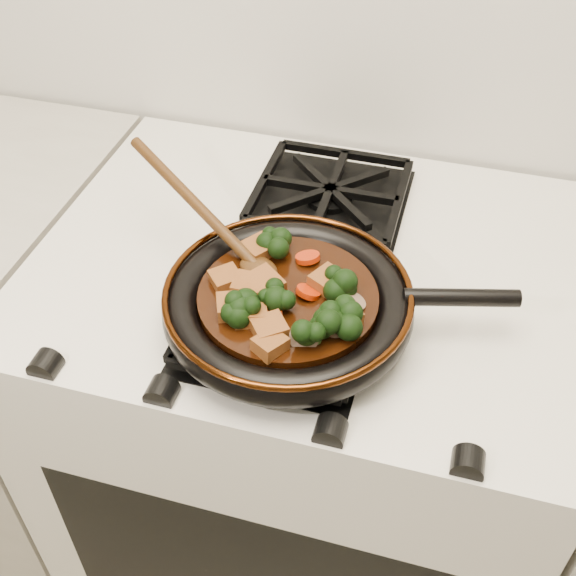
# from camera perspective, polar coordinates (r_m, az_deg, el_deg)

# --- Properties ---
(stove) EXTENTS (0.76, 0.60, 0.90)m
(stove) POSITION_cam_1_polar(r_m,az_deg,el_deg) (1.35, 1.14, -12.26)
(stove) COLOR silver
(stove) RESTS_ON ground
(burner_grate_front) EXTENTS (0.23, 0.23, 0.03)m
(burner_grate_front) POSITION_cam_1_polar(r_m,az_deg,el_deg) (0.91, -0.75, -2.63)
(burner_grate_front) COLOR black
(burner_grate_front) RESTS_ON stove
(burner_grate_back) EXTENTS (0.23, 0.23, 0.03)m
(burner_grate_back) POSITION_cam_1_polar(r_m,az_deg,el_deg) (1.11, 3.34, 7.38)
(burner_grate_back) COLOR black
(burner_grate_back) RESTS_ON stove
(skillet) EXTENTS (0.43, 0.31, 0.05)m
(skillet) POSITION_cam_1_polar(r_m,az_deg,el_deg) (0.89, 0.16, -1.23)
(skillet) COLOR black
(skillet) RESTS_ON burner_grate_front
(braising_sauce) EXTENTS (0.22, 0.22, 0.02)m
(braising_sauce) POSITION_cam_1_polar(r_m,az_deg,el_deg) (0.88, 0.00, -0.99)
(braising_sauce) COLOR black
(braising_sauce) RESTS_ON skillet
(tofu_cube_0) EXTENTS (0.05, 0.05, 0.02)m
(tofu_cube_0) POSITION_cam_1_polar(r_m,az_deg,el_deg) (0.93, -2.31, 3.10)
(tofu_cube_0) COLOR brown
(tofu_cube_0) RESTS_ON braising_sauce
(tofu_cube_1) EXTENTS (0.05, 0.05, 0.03)m
(tofu_cube_1) POSITION_cam_1_polar(r_m,az_deg,el_deg) (0.84, -2.97, -2.04)
(tofu_cube_1) COLOR brown
(tofu_cube_1) RESTS_ON braising_sauce
(tofu_cube_2) EXTENTS (0.05, 0.05, 0.02)m
(tofu_cube_2) POSITION_cam_1_polar(r_m,az_deg,el_deg) (0.88, 3.17, 0.52)
(tofu_cube_2) COLOR brown
(tofu_cube_2) RESTS_ON braising_sauce
(tofu_cube_3) EXTENTS (0.05, 0.05, 0.03)m
(tofu_cube_3) POSITION_cam_1_polar(r_m,az_deg,el_deg) (0.84, 4.46, -2.16)
(tofu_cube_3) COLOR brown
(tofu_cube_3) RESTS_ON braising_sauce
(tofu_cube_4) EXTENTS (0.05, 0.05, 0.02)m
(tofu_cube_4) POSITION_cam_1_polar(r_m,az_deg,el_deg) (0.85, -4.32, -1.52)
(tofu_cube_4) COLOR brown
(tofu_cube_4) RESTS_ON braising_sauce
(tofu_cube_5) EXTENTS (0.06, 0.06, 0.03)m
(tofu_cube_5) POSITION_cam_1_polar(r_m,az_deg,el_deg) (0.87, -2.01, 0.14)
(tofu_cube_5) COLOR brown
(tofu_cube_5) RESTS_ON braising_sauce
(tofu_cube_6) EXTENTS (0.05, 0.05, 0.02)m
(tofu_cube_6) POSITION_cam_1_polar(r_m,az_deg,el_deg) (0.89, -4.92, 0.67)
(tofu_cube_6) COLOR brown
(tofu_cube_6) RESTS_ON braising_sauce
(tofu_cube_7) EXTENTS (0.04, 0.05, 0.02)m
(tofu_cube_7) POSITION_cam_1_polar(r_m,az_deg,el_deg) (0.81, -1.42, -4.52)
(tofu_cube_7) COLOR brown
(tofu_cube_7) RESTS_ON braising_sauce
(tofu_cube_8) EXTENTS (0.04, 0.04, 0.03)m
(tofu_cube_8) POSITION_cam_1_polar(r_m,az_deg,el_deg) (0.87, -3.08, 0.03)
(tofu_cube_8) COLOR brown
(tofu_cube_8) RESTS_ON braising_sauce
(tofu_cube_9) EXTENTS (0.05, 0.05, 0.02)m
(tofu_cube_9) POSITION_cam_1_polar(r_m,az_deg,el_deg) (0.82, -1.48, -3.27)
(tofu_cube_9) COLOR brown
(tofu_cube_9) RESTS_ON braising_sauce
(broccoli_floret_0) EXTENTS (0.08, 0.08, 0.07)m
(broccoli_floret_0) POSITION_cam_1_polar(r_m,az_deg,el_deg) (0.81, 2.28, -3.60)
(broccoli_floret_0) COLOR black
(broccoli_floret_0) RESTS_ON braising_sauce
(broccoli_floret_1) EXTENTS (0.08, 0.08, 0.07)m
(broccoli_floret_1) POSITION_cam_1_polar(r_m,az_deg,el_deg) (0.88, 3.95, 0.30)
(broccoli_floret_1) COLOR black
(broccoli_floret_1) RESTS_ON braising_sauce
(broccoli_floret_2) EXTENTS (0.09, 0.08, 0.06)m
(broccoli_floret_2) POSITION_cam_1_polar(r_m,az_deg,el_deg) (0.83, 3.15, -3.10)
(broccoli_floret_2) COLOR black
(broccoli_floret_2) RESTS_ON braising_sauce
(broccoli_floret_3) EXTENTS (0.08, 0.09, 0.06)m
(broccoli_floret_3) POSITION_cam_1_polar(r_m,az_deg,el_deg) (0.86, -0.75, -0.60)
(broccoli_floret_3) COLOR black
(broccoli_floret_3) RESTS_ON braising_sauce
(broccoli_floret_4) EXTENTS (0.08, 0.07, 0.07)m
(broccoli_floret_4) POSITION_cam_1_polar(r_m,az_deg,el_deg) (0.83, 4.21, -2.46)
(broccoli_floret_4) COLOR black
(broccoli_floret_4) RESTS_ON braising_sauce
(broccoli_floret_5) EXTENTS (0.08, 0.08, 0.08)m
(broccoli_floret_5) POSITION_cam_1_polar(r_m,az_deg,el_deg) (0.93, -1.26, 3.47)
(broccoli_floret_5) COLOR black
(broccoli_floret_5) RESTS_ON braising_sauce
(broccoli_floret_6) EXTENTS (0.07, 0.08, 0.07)m
(broccoli_floret_6) POSITION_cam_1_polar(r_m,az_deg,el_deg) (0.84, -3.74, -1.70)
(broccoli_floret_6) COLOR black
(broccoli_floret_6) RESTS_ON braising_sauce
(carrot_coin_0) EXTENTS (0.03, 0.03, 0.02)m
(carrot_coin_0) POSITION_cam_1_polar(r_m,az_deg,el_deg) (0.92, 1.57, 2.42)
(carrot_coin_0) COLOR #B82505
(carrot_coin_0) RESTS_ON braising_sauce
(carrot_coin_1) EXTENTS (0.03, 0.03, 0.02)m
(carrot_coin_1) POSITION_cam_1_polar(r_m,az_deg,el_deg) (0.87, 1.60, -0.32)
(carrot_coin_1) COLOR #B82505
(carrot_coin_1) RESTS_ON braising_sauce
(carrot_coin_2) EXTENTS (0.03, 0.03, 0.02)m
(carrot_coin_2) POSITION_cam_1_polar(r_m,az_deg,el_deg) (0.84, -1.47, -2.11)
(carrot_coin_2) COLOR #B82505
(carrot_coin_2) RESTS_ON braising_sauce
(carrot_coin_3) EXTENTS (0.03, 0.03, 0.01)m
(carrot_coin_3) POSITION_cam_1_polar(r_m,az_deg,el_deg) (0.85, -1.80, -1.73)
(carrot_coin_3) COLOR #B82505
(carrot_coin_3) RESTS_ON braising_sauce
(mushroom_slice_0) EXTENTS (0.05, 0.05, 0.02)m
(mushroom_slice_0) POSITION_cam_1_polar(r_m,az_deg,el_deg) (0.83, 3.78, -2.86)
(mushroom_slice_0) COLOR #7F6049
(mushroom_slice_0) RESTS_ON braising_sauce
(mushroom_slice_1) EXTENTS (0.04, 0.04, 0.02)m
(mushroom_slice_1) POSITION_cam_1_polar(r_m,az_deg,el_deg) (0.86, 5.08, -1.10)
(mushroom_slice_1) COLOR #7F6049
(mushroom_slice_1) RESTS_ON braising_sauce
(mushroom_slice_2) EXTENTS (0.04, 0.04, 0.03)m
(mushroom_slice_2) POSITION_cam_1_polar(r_m,az_deg,el_deg) (0.82, 1.29, -3.88)
(mushroom_slice_2) COLOR #7F6049
(mushroom_slice_2) RESTS_ON braising_sauce
(wooden_spoon) EXTENTS (0.15, 0.11, 0.26)m
(wooden_spoon) POSITION_cam_1_polar(r_m,az_deg,el_deg) (0.94, -5.44, 4.72)
(wooden_spoon) COLOR #42260E
(wooden_spoon) RESTS_ON braising_sauce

